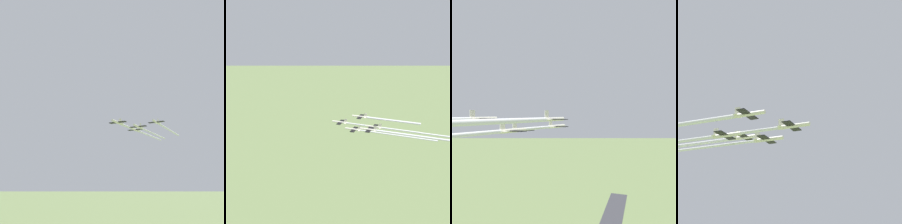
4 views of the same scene
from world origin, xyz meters
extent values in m
cylinder|color=silver|center=(-23.78, -18.02, 109.28)|extent=(7.24, 8.71, 1.24)
cube|color=black|center=(-23.36, -18.54, 109.28)|extent=(9.08, 7.97, 0.20)
cube|color=silver|center=(-21.20, -21.28, 110.82)|extent=(1.24, 1.51, 2.47)
cube|color=silver|center=(-21.20, -21.28, 109.28)|extent=(3.59, 3.20, 0.13)
cylinder|color=silver|center=(-21.97, -31.19, 108.38)|extent=(7.24, 8.71, 1.24)
cube|color=black|center=(-21.55, -31.72, 108.38)|extent=(9.08, 7.97, 0.20)
cube|color=silver|center=(-19.39, -34.46, 109.93)|extent=(1.24, 1.51, 2.47)
cube|color=silver|center=(-19.39, -34.46, 108.38)|extent=(3.59, 3.20, 0.13)
cylinder|color=silver|center=(-11.38, -22.84, 112.34)|extent=(7.24, 8.71, 1.24)
cube|color=black|center=(-10.96, -23.37, 112.34)|extent=(9.08, 7.97, 0.20)
cube|color=silver|center=(-8.80, -26.10, 113.89)|extent=(1.24, 1.51, 2.47)
cube|color=silver|center=(-8.80, -26.10, 112.34)|extent=(3.59, 3.20, 0.13)
cylinder|color=silver|center=(-20.16, -44.37, 112.47)|extent=(7.24, 8.71, 1.24)
cube|color=black|center=(-19.74, -44.90, 112.47)|extent=(9.08, 7.97, 0.20)
cube|color=silver|center=(-17.58, -47.64, 114.02)|extent=(1.24, 1.51, 2.47)
cube|color=silver|center=(-17.58, -47.64, 112.47)|extent=(3.59, 3.20, 0.13)
cylinder|color=silver|center=(-9.57, -36.02, 109.17)|extent=(7.24, 8.71, 1.24)
cube|color=black|center=(-9.15, -36.55, 109.17)|extent=(9.08, 7.97, 0.20)
cube|color=silver|center=(-6.99, -39.28, 110.71)|extent=(1.24, 1.51, 2.47)
cube|color=silver|center=(-6.99, -39.28, 109.17)|extent=(3.59, 3.20, 0.13)
cylinder|color=white|center=(-6.15, -40.35, 109.28)|extent=(29.76, 37.34, 0.98)
cylinder|color=white|center=(-4.68, -53.10, 108.38)|extent=(29.01, 36.43, 0.88)
cylinder|color=white|center=(2.40, -40.30, 112.34)|extent=(22.36, 27.82, 1.35)
cylinder|color=white|center=(-1.55, -67.95, 112.47)|extent=(31.88, 39.94, 1.19)
cylinder|color=white|center=(7.85, -58.09, 109.17)|extent=(29.35, 36.81, 0.98)
camera|label=1|loc=(-126.00, 26.34, 83.87)|focal=35.00mm
camera|label=2|loc=(-122.75, -181.18, 181.19)|focal=50.00mm
camera|label=3|loc=(55.94, -43.53, 114.25)|focal=35.00mm
camera|label=4|loc=(37.18, 88.84, 66.89)|focal=70.00mm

